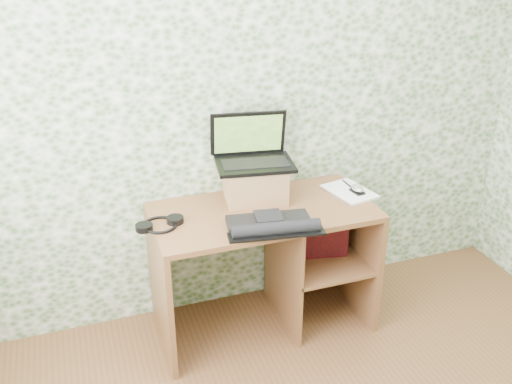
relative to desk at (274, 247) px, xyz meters
name	(u,v)px	position (x,y,z in m)	size (l,w,h in m)	color
wall_back	(245,95)	(-0.08, 0.28, 0.82)	(3.50, 3.50, 0.00)	white
desk	(274,247)	(0.00, 0.00, 0.00)	(1.20, 0.60, 0.75)	brown
riser	(255,182)	(-0.08, 0.12, 0.37)	(0.33, 0.27, 0.20)	#A17A48
laptop	(252,152)	(-0.08, 0.16, 0.53)	(0.45, 0.35, 0.28)	black
keyboard	(272,225)	(-0.11, -0.24, 0.29)	(0.49, 0.31, 0.07)	black
headphones	(160,224)	(-0.64, -0.03, 0.28)	(0.25, 0.21, 0.03)	black
notepad	(349,192)	(0.46, 0.01, 0.28)	(0.21, 0.29, 0.01)	white
mouse	(357,190)	(0.49, -0.03, 0.30)	(0.06, 0.09, 0.03)	#BDBDC0
pen	(348,185)	(0.48, 0.07, 0.29)	(0.01, 0.01, 0.14)	black
red_box	(326,232)	(0.30, -0.03, 0.06)	(0.25, 0.08, 0.30)	maroon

